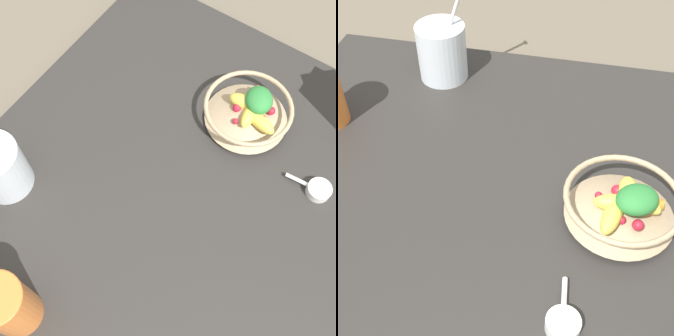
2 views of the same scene
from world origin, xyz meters
TOP-DOWN VIEW (x-y plane):
  - ground_plane at (0.00, 0.00)m, footprint 6.00×6.00m
  - countertop at (0.00, 0.00)m, footprint 0.94×0.94m
  - fruit_bowl at (0.02, -0.23)m, footprint 0.19×0.19m
  - drinking_cup at (0.15, 0.36)m, footprint 0.09×0.09m
  - measuring_scoop at (-0.18, -0.16)m, footprint 0.10×0.05m

SIDE VIEW (x-z plane):
  - ground_plane at x=0.00m, z-range 0.00..0.00m
  - countertop at x=0.00m, z-range 0.00..0.03m
  - measuring_scoop at x=-0.18m, z-range 0.03..0.05m
  - fruit_bowl at x=0.02m, z-range 0.03..0.11m
  - drinking_cup at x=0.15m, z-range 0.03..0.18m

